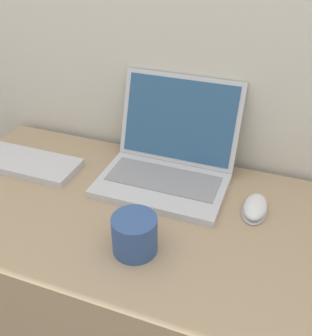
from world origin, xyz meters
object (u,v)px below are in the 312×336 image
laptop (169,158)px  computer_mouse (255,207)px  external_keyboard (9,159)px  drink_cup (135,234)px

laptop → computer_mouse: 0.27m
external_keyboard → drink_cup: bearing=-22.2°
laptop → drink_cup: (0.02, -0.29, -0.02)m
drink_cup → laptop: bearing=94.6°
drink_cup → computer_mouse: size_ratio=0.91×
computer_mouse → external_keyboard: bearing=-178.4°
laptop → external_keyboard: (-0.47, -0.09, -0.05)m
drink_cup → external_keyboard: size_ratio=0.23×
external_keyboard → laptop: bearing=11.1°
drink_cup → external_keyboard: bearing=157.8°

